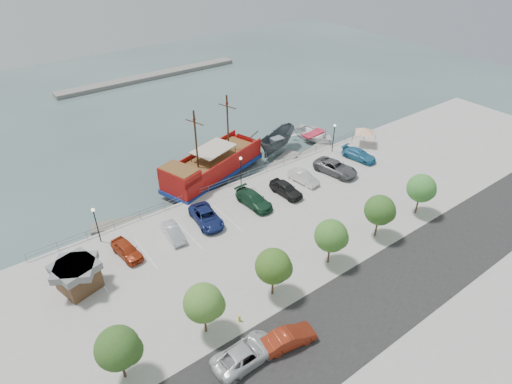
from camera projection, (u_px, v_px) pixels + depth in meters
ground at (273, 218)px, 50.15m from camera, size 160.00×160.00×0.00m
land_slab at (428, 335)px, 35.81m from camera, size 100.00×58.00×1.20m
street at (382, 294)px, 38.84m from camera, size 100.00×8.00×0.04m
sidewalk at (335, 258)px, 42.87m from camera, size 100.00×4.00×0.05m
seawall_railing at (235, 179)px, 54.55m from camera, size 50.00×0.06×1.00m
far_shore at (151, 76)px, 91.84m from camera, size 40.00×3.00×0.80m
pirate_ship at (220, 163)px, 57.39m from camera, size 18.08×9.87×11.20m
patrol_boat at (277, 143)px, 63.17m from camera, size 8.27×5.21×3.00m
speedboat at (314, 136)px, 66.84m from camera, size 5.98×7.79×1.50m
dock_west at (121, 224)px, 48.87m from camera, size 6.88×4.05×0.38m
dock_mid at (282, 163)px, 60.57m from camera, size 7.98×5.11×0.44m
dock_east at (315, 151)px, 63.75m from camera, size 6.99×3.53×0.38m
shed at (77, 275)px, 38.72m from camera, size 4.27×4.27×2.87m
canopy_tent at (365, 128)px, 62.24m from camera, size 4.08×4.08×3.12m
street_van at (245, 354)px, 32.74m from camera, size 5.56×2.70×1.52m
street_sedan at (289, 338)px, 33.99m from camera, size 4.72×2.34×1.49m
fire_hydrant at (239, 318)px, 36.10m from camera, size 0.24×0.24×0.68m
lamp_post_left at (95, 219)px, 43.43m from camera, size 0.36×0.36×4.28m
lamp_post_mid at (241, 167)px, 52.35m from camera, size 0.36×0.36×4.28m
lamp_post_right at (334, 133)px, 60.27m from camera, size 0.36×0.36×4.28m
tree_a at (120, 349)px, 30.19m from camera, size 3.30×3.20×5.00m
tree_b at (205, 303)px, 33.65m from camera, size 3.30×3.20×5.00m
tree_c at (275, 267)px, 37.12m from camera, size 3.30×3.20×5.00m
tree_d at (333, 236)px, 40.59m from camera, size 3.30×3.20×5.00m
tree_e at (381, 211)px, 44.05m from camera, size 3.30×3.20×5.00m
tree_f at (423, 189)px, 47.52m from camera, size 3.30×3.20×5.00m
parked_car_a at (127, 250)px, 42.85m from camera, size 2.29×4.49×1.47m
parked_car_b at (173, 232)px, 45.26m from camera, size 1.78×4.15×1.33m
parked_car_c at (206, 217)px, 47.42m from camera, size 3.14×5.68×1.51m
parked_car_d at (254, 200)px, 50.22m from camera, size 2.53×5.45×1.54m
parked_car_e at (286, 189)px, 52.12m from camera, size 2.19×4.81×1.60m
parked_car_f at (303, 177)px, 54.53m from camera, size 2.07×4.52×1.44m
parked_car_g at (336, 168)px, 56.38m from camera, size 3.88×6.36×1.65m
parked_car_h at (359, 155)px, 59.59m from camera, size 2.92×5.29×1.45m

